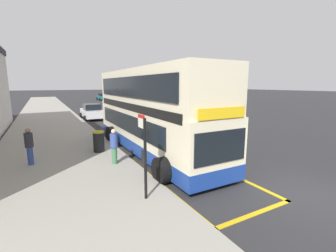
{
  "coord_description": "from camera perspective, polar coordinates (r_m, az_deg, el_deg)",
  "views": [
    {
      "loc": [
        -7.5,
        -4.05,
        3.63
      ],
      "look_at": [
        -1.8,
        6.37,
        1.48
      ],
      "focal_mm": 24.66,
      "sensor_mm": 36.0,
      "label": 1
    }
  ],
  "objects": [
    {
      "name": "bus_stop_sign",
      "position": [
        7.04,
        -5.92,
        -5.9
      ],
      "size": [
        0.09,
        0.51,
        2.59
      ],
      "color": "black",
      "rests_on": "pavement_near"
    },
    {
      "name": "double_decker_bus",
      "position": [
        12.4,
        -4.44,
        2.98
      ],
      "size": [
        3.17,
        11.28,
        4.4
      ],
      "color": "beige",
      "rests_on": "ground"
    },
    {
      "name": "parked_car_white_ahead",
      "position": [
        25.54,
        -18.29,
        3.38
      ],
      "size": [
        2.09,
        4.2,
        1.62
      ],
      "rotation": [
        0.0,
        0.0,
        -0.02
      ],
      "color": "silver",
      "rests_on": "ground"
    },
    {
      "name": "parked_car_navy_far",
      "position": [
        30.0,
        -4.85,
        4.81
      ],
      "size": [
        2.09,
        4.2,
        1.62
      ],
      "rotation": [
        0.0,
        0.0,
        0.05
      ],
      "color": "navy",
      "rests_on": "ground"
    },
    {
      "name": "bus_bay_markings",
      "position": [
        12.67,
        -3.88,
        -6.38
      ],
      "size": [
        3.13,
        14.08,
        0.01
      ],
      "color": "gold",
      "rests_on": "ground"
    },
    {
      "name": "pedestrian_waiting_near_sign",
      "position": [
        11.74,
        -31.1,
        -4.05
      ],
      "size": [
        0.34,
        0.34,
        1.64
      ],
      "color": "#33478C",
      "rests_on": "pavement_near"
    },
    {
      "name": "ground_plane",
      "position": [
        37.0,
        -16.88,
        4.19
      ],
      "size": [
        260.0,
        260.0,
        0.0
      ],
      "primitive_type": "plane",
      "color": "#28282B"
    },
    {
      "name": "litter_bin",
      "position": [
        12.63,
        -16.76,
        -3.64
      ],
      "size": [
        0.59,
        0.59,
        1.09
      ],
      "color": "black",
      "rests_on": "pavement_near"
    },
    {
      "name": "pedestrian_further_back",
      "position": [
        10.45,
        -13.19,
        -4.65
      ],
      "size": [
        0.34,
        0.34,
        1.57
      ],
      "color": "#3F724C",
      "rests_on": "pavement_near"
    },
    {
      "name": "pavement_near",
      "position": [
        36.23,
        -27.79,
        3.44
      ],
      "size": [
        6.0,
        76.0,
        0.14
      ],
      "primitive_type": "cube",
      "color": "gray",
      "rests_on": "ground"
    },
    {
      "name": "parked_car_teal_distant",
      "position": [
        56.28,
        -15.95,
        6.98
      ],
      "size": [
        2.09,
        4.2,
        1.62
      ],
      "rotation": [
        0.0,
        0.0,
        0.02
      ],
      "color": "#196066",
      "rests_on": "ground"
    }
  ]
}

